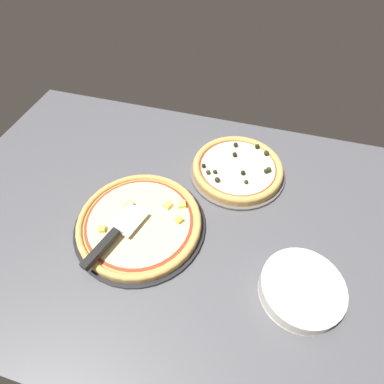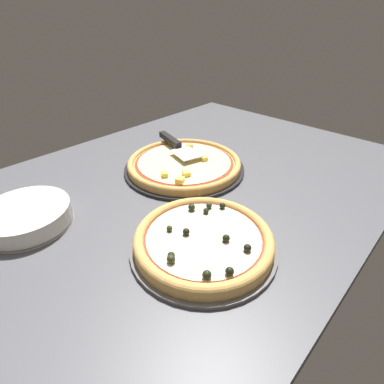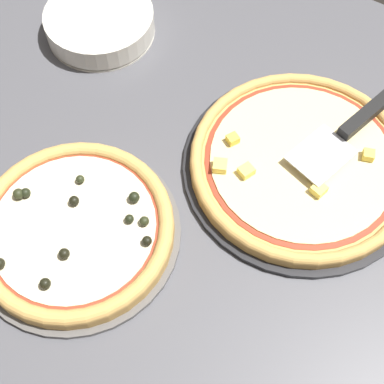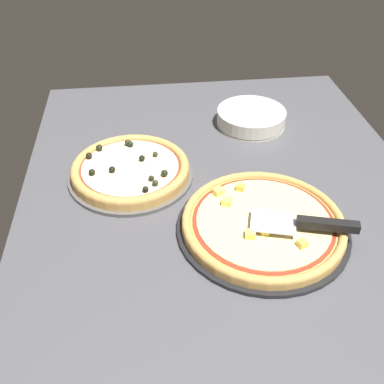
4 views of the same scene
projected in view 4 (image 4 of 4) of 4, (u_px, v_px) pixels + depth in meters
ground_plane at (230, 221)px, 108.67cm from camera, size 148.76×103.11×3.60cm
pizza_pan_front at (262, 228)px, 103.14cm from camera, size 39.61×39.61×1.00cm
pizza_front at (263, 222)px, 102.00cm from camera, size 37.24×37.24×3.49cm
pizza_pan_back at (131, 175)px, 119.32cm from camera, size 33.02×33.02×1.00cm
pizza_back at (130, 169)px, 117.99cm from camera, size 31.04×31.04×4.23cm
serving_spatula at (315, 224)px, 97.31cm from camera, size 10.99×23.67×2.00cm
plate_stack at (251, 118)px, 139.75cm from camera, size 21.27×21.27×4.90cm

